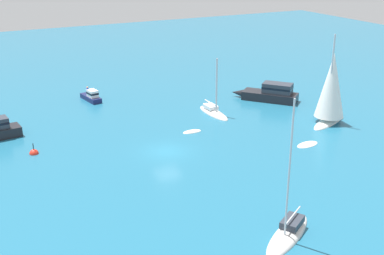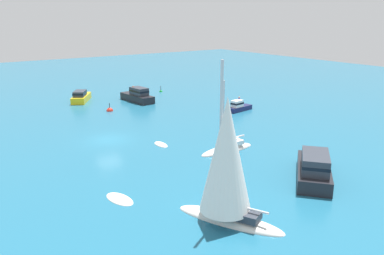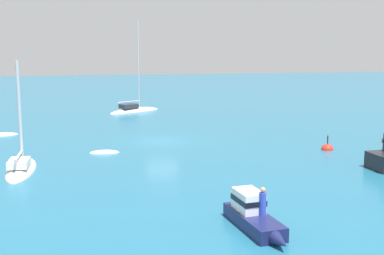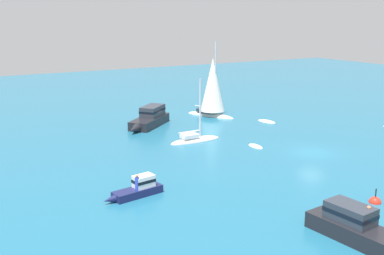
{
  "view_description": "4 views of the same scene",
  "coord_description": "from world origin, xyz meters",
  "px_view_note": "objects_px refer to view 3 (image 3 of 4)",
  "views": [
    {
      "loc": [
        -41.23,
        18.23,
        19.11
      ],
      "look_at": [
        2.49,
        -3.97,
        0.97
      ],
      "focal_mm": 47.06,
      "sensor_mm": 36.0,
      "label": 1
    },
    {
      "loc": [
        -14.98,
        -36.57,
        12.41
      ],
      "look_at": [
        4.89,
        -8.1,
        2.42
      ],
      "focal_mm": 36.68,
      "sensor_mm": 36.0,
      "label": 2
    },
    {
      "loc": [
        39.8,
        -4.16,
        7.97
      ],
      "look_at": [
        8.27,
        1.05,
        2.48
      ],
      "focal_mm": 47.67,
      "sensor_mm": 36.0,
      "label": 3
    },
    {
      "loc": [
        32.35,
        32.11,
        13.16
      ],
      "look_at": [
        8.34,
        -9.6,
        1.56
      ],
      "focal_mm": 43.08,
      "sensor_mm": 36.0,
      "label": 4
    }
  ],
  "objects_px": {
    "rib": "(104,153)",
    "sailboat": "(134,110)",
    "mooring_buoy": "(327,150)",
    "powerboat": "(254,215)",
    "skiff": "(1,135)",
    "sloop": "(21,169)"
  },
  "relations": [
    {
      "from": "powerboat",
      "to": "mooring_buoy",
      "type": "relative_size",
      "value": 3.23
    },
    {
      "from": "sloop",
      "to": "powerboat",
      "type": "xyz_separation_m",
      "value": [
        11.66,
        11.45,
        0.43
      ]
    },
    {
      "from": "sloop",
      "to": "skiff",
      "type": "height_order",
      "value": "sloop"
    },
    {
      "from": "skiff",
      "to": "sloop",
      "type": "bearing_deg",
      "value": 95.59
    },
    {
      "from": "sloop",
      "to": "rib",
      "type": "xyz_separation_m",
      "value": [
        -4.38,
        5.05,
        -0.15
      ]
    },
    {
      "from": "rib",
      "to": "mooring_buoy",
      "type": "height_order",
      "value": "mooring_buoy"
    },
    {
      "from": "sailboat",
      "to": "mooring_buoy",
      "type": "height_order",
      "value": "sailboat"
    },
    {
      "from": "skiff",
      "to": "mooring_buoy",
      "type": "distance_m",
      "value": 26.87
    },
    {
      "from": "powerboat",
      "to": "skiff",
      "type": "distance_m",
      "value": 28.79
    },
    {
      "from": "powerboat",
      "to": "sailboat",
      "type": "relative_size",
      "value": 0.46
    },
    {
      "from": "mooring_buoy",
      "to": "skiff",
      "type": "bearing_deg",
      "value": -112.05
    },
    {
      "from": "sloop",
      "to": "mooring_buoy",
      "type": "relative_size",
      "value": 4.76
    },
    {
      "from": "mooring_buoy",
      "to": "rib",
      "type": "bearing_deg",
      "value": -95.7
    },
    {
      "from": "powerboat",
      "to": "rib",
      "type": "xyz_separation_m",
      "value": [
        -16.04,
        -6.41,
        -0.58
      ]
    },
    {
      "from": "rib",
      "to": "sailboat",
      "type": "height_order",
      "value": "sailboat"
    },
    {
      "from": "skiff",
      "to": "mooring_buoy",
      "type": "relative_size",
      "value": 1.89
    },
    {
      "from": "sloop",
      "to": "mooring_buoy",
      "type": "height_order",
      "value": "sloop"
    },
    {
      "from": "skiff",
      "to": "mooring_buoy",
      "type": "xyz_separation_m",
      "value": [
        10.09,
        24.9,
        0.0
      ]
    },
    {
      "from": "mooring_buoy",
      "to": "powerboat",
      "type": "bearing_deg",
      "value": -34.23
    },
    {
      "from": "sloop",
      "to": "sailboat",
      "type": "bearing_deg",
      "value": -18.44
    },
    {
      "from": "rib",
      "to": "sailboat",
      "type": "relative_size",
      "value": 0.2
    },
    {
      "from": "powerboat",
      "to": "mooring_buoy",
      "type": "height_order",
      "value": "powerboat"
    }
  ]
}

